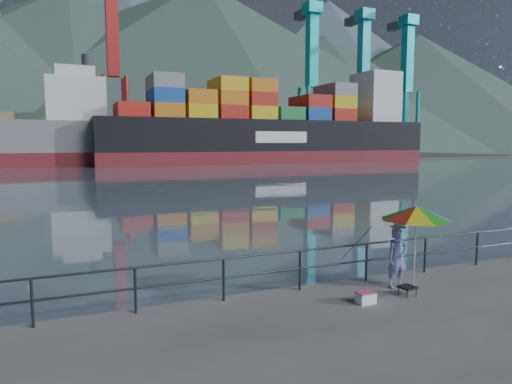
# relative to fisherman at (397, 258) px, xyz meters

# --- Properties ---
(harbor_water) EXTENTS (500.00, 280.00, 0.00)m
(harbor_water) POSITION_rel_fisherman_xyz_m (-3.35, 129.09, -0.77)
(harbor_water) COLOR slate
(harbor_water) RESTS_ON ground
(far_dock) EXTENTS (200.00, 40.00, 0.40)m
(far_dock) POSITION_rel_fisherman_xyz_m (6.65, 92.09, -0.77)
(far_dock) COLOR #514F4C
(far_dock) RESTS_ON ground
(guardrail) EXTENTS (22.00, 0.06, 1.03)m
(guardrail) POSITION_rel_fisherman_xyz_m (-3.35, 0.79, -0.25)
(guardrail) COLOR #2D3033
(guardrail) RESTS_ON ground
(mountains) EXTENTS (600.00, 332.80, 80.00)m
(mountains) POSITION_rel_fisherman_xyz_m (35.46, 206.83, 34.78)
(mountains) COLOR #385147
(mountains) RESTS_ON ground
(port_cranes) EXTENTS (116.00, 28.00, 38.40)m
(port_cranes) POSITION_rel_fisherman_xyz_m (27.65, 83.09, 15.23)
(port_cranes) COLOR red
(port_cranes) RESTS_ON ground
(container_stacks) EXTENTS (58.00, 8.40, 7.80)m
(container_stacks) POSITION_rel_fisherman_xyz_m (30.38, 93.32, 2.28)
(container_stacks) COLOR gray
(container_stacks) RESTS_ON ground
(fisherman) EXTENTS (0.58, 0.40, 1.54)m
(fisherman) POSITION_rel_fisherman_xyz_m (0.00, 0.00, 0.00)
(fisherman) COLOR navy
(fisherman) RESTS_ON ground
(beach_umbrella) EXTENTS (2.07, 2.07, 2.12)m
(beach_umbrella) POSITION_rel_fisherman_xyz_m (0.28, -0.31, 1.17)
(beach_umbrella) COLOR white
(beach_umbrella) RESTS_ON ground
(folding_stool) EXTENTS (0.40, 0.40, 0.23)m
(folding_stool) POSITION_rel_fisherman_xyz_m (-0.17, -0.60, -0.65)
(folding_stool) COLOR black
(folding_stool) RESTS_ON ground
(cooler_bag) EXTENTS (0.42, 0.28, 0.24)m
(cooler_bag) POSITION_rel_fisherman_xyz_m (-1.41, -0.64, -0.65)
(cooler_bag) COLOR white
(cooler_bag) RESTS_ON ground
(fishing_rod) EXTENTS (0.36, 1.87, 1.34)m
(fishing_rod) POSITION_rel_fisherman_xyz_m (-0.44, 1.19, -0.77)
(fishing_rod) COLOR black
(fishing_rod) RESTS_ON ground
(container_ship) EXTENTS (62.69, 10.45, 18.10)m
(container_ship) POSITION_rel_fisherman_xyz_m (29.59, 69.26, 5.04)
(container_ship) COLOR maroon
(container_ship) RESTS_ON ground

